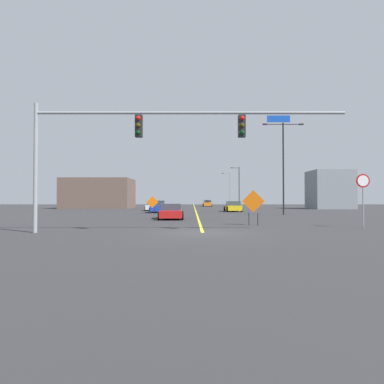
{
  "coord_description": "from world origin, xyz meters",
  "views": [
    {
      "loc": [
        -0.51,
        -16.25,
        1.59
      ],
      "look_at": [
        -0.35,
        26.56,
        2.51
      ],
      "focal_mm": 31.91,
      "sensor_mm": 36.0,
      "label": 1
    }
  ],
  "objects": [
    {
      "name": "ground",
      "position": [
        0.0,
        0.0,
        0.0
      ],
      "size": [
        184.31,
        184.31,
        0.0
      ],
      "primitive_type": "plane",
      "color": "#2D2D30"
    },
    {
      "name": "road_centre_stripe",
      "position": [
        0.0,
        51.2,
        0.0
      ],
      "size": [
        0.16,
        102.39,
        0.01
      ],
      "color": "yellow",
      "rests_on": "ground"
    },
    {
      "name": "traffic_signal_assembly",
      "position": [
        -2.72,
        -0.01,
        4.73
      ],
      "size": [
        14.9,
        0.44,
        6.2
      ],
      "color": "gray",
      "rests_on": "ground"
    },
    {
      "name": "stop_sign",
      "position": [
        9.03,
        2.73,
        2.11
      ],
      "size": [
        0.76,
        0.07,
        3.01
      ],
      "color": "gray",
      "rests_on": "ground"
    },
    {
      "name": "street_lamp_near_left",
      "position": [
        8.93,
        18.87,
        5.59
      ],
      "size": [
        4.22,
        0.24,
        9.51
      ],
      "color": "black",
      "rests_on": "ground"
    },
    {
      "name": "street_lamp_mid_left",
      "position": [
        8.95,
        69.71,
        4.59
      ],
      "size": [
        2.22,
        0.24,
        8.27
      ],
      "color": "gray",
      "rests_on": "ground"
    },
    {
      "name": "street_lamp_mid_right",
      "position": [
        9.26,
        55.19,
        4.59
      ],
      "size": [
        1.86,
        0.24,
        8.35
      ],
      "color": "black",
      "rests_on": "ground"
    },
    {
      "name": "construction_sign_left_shoulder",
      "position": [
        -4.84,
        20.98,
        1.21
      ],
      "size": [
        1.31,
        0.08,
        1.94
      ],
      "color": "orange",
      "rests_on": "ground"
    },
    {
      "name": "construction_sign_median_far",
      "position": [
        3.25,
        4.63,
        1.37
      ],
      "size": [
        1.36,
        0.26,
        2.16
      ],
      "color": "orange",
      "rests_on": "ground"
    },
    {
      "name": "car_orange_distant",
      "position": [
        2.92,
        59.98,
        0.66
      ],
      "size": [
        1.97,
        3.94,
        1.43
      ],
      "color": "orange",
      "rests_on": "ground"
    },
    {
      "name": "car_red_near",
      "position": [
        -2.21,
        11.5,
        0.59
      ],
      "size": [
        2.13,
        4.66,
        1.24
      ],
      "color": "red",
      "rests_on": "ground"
    },
    {
      "name": "car_blue_approaching",
      "position": [
        -4.62,
        25.38,
        0.68
      ],
      "size": [
        2.03,
        4.47,
        1.44
      ],
      "color": "#1E389E",
      "rests_on": "ground"
    },
    {
      "name": "car_white_far",
      "position": [
        -5.95,
        32.0,
        0.61
      ],
      "size": [
        2.24,
        3.94,
        1.3
      ],
      "color": "white",
      "rests_on": "ground"
    },
    {
      "name": "car_yellow_passing",
      "position": [
        4.82,
        28.16,
        0.64
      ],
      "size": [
        2.06,
        4.59,
        1.35
      ],
      "color": "gold",
      "rests_on": "ground"
    },
    {
      "name": "roadside_building_east",
      "position": [
        22.54,
        40.71,
        3.19
      ],
      "size": [
        6.38,
        6.1,
        6.39
      ],
      "color": "gray",
      "rests_on": "ground"
    },
    {
      "name": "roadside_building_west",
      "position": [
        -17.0,
        44.02,
        2.61
      ],
      "size": [
        11.62,
        8.38,
        5.22
      ],
      "color": "brown",
      "rests_on": "ground"
    }
  ]
}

